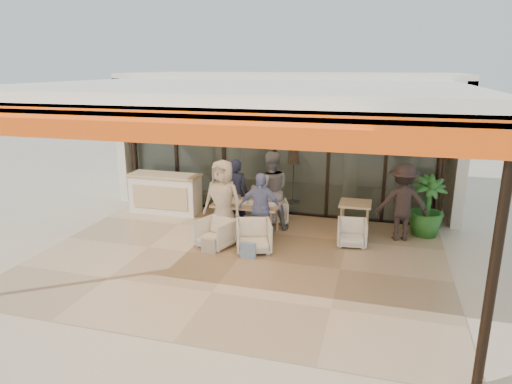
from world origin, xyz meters
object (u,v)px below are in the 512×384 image
chair_far_left (242,205)px  side_table (355,207)px  diner_periwinkle (260,208)px  chair_far_right (275,210)px  chair_near_right (254,235)px  diner_cream (223,200)px  standing_woman (402,203)px  dining_table (247,205)px  chair_near_left (215,232)px  diner_navy (236,193)px  host_counter (165,193)px  diner_grey (270,191)px  side_chair (352,232)px  potted_palm (427,207)px

chair_far_left → side_table: (2.77, -0.29, 0.28)m
diner_periwinkle → chair_far_right: bearing=86.6°
chair_near_right → side_table: (1.93, 1.61, 0.27)m
diner_cream → standing_woman: size_ratio=1.03×
chair_far_right → side_table: 1.98m
dining_table → chair_near_right: dining_table is taller
chair_near_left → diner_periwinkle: 1.07m
diner_periwinkle → side_table: (1.93, 1.11, -0.14)m
diner_navy → side_table: 2.78m
host_counter → chair_near_left: bearing=-41.8°
side_table → standing_woman: (0.99, -0.13, 0.23)m
dining_table → chair_far_right: bearing=65.7°
host_counter → diner_periwinkle: (2.91, -1.35, 0.25)m
side_table → standing_woman: size_ratio=0.43×
diner_cream → side_table: size_ratio=2.40×
standing_woman → side_table: bearing=-16.6°
chair_near_left → diner_grey: bearing=77.5°
diner_periwinkle → side_chair: (1.93, 0.36, -0.47)m
chair_near_right → standing_woman: size_ratio=0.42×
dining_table → side_table: (2.35, 0.66, -0.05)m
chair_near_right → side_table: side_table is taller
chair_far_left → diner_navy: diner_navy is taller
diner_navy → standing_woman: (3.76, 0.08, 0.04)m
diner_periwinkle → standing_woman: standing_woman is taller
diner_grey → standing_woman: diner_grey is taller
chair_near_left → host_counter: bearing=156.7°
chair_far_left → diner_periwinkle: (0.84, -1.40, 0.42)m
dining_table → side_table: dining_table is taller
chair_near_left → side_chair: size_ratio=1.09×
diner_navy → side_table: bearing=179.5°
chair_near_right → side_table: size_ratio=0.98×
host_counter → diner_cream: diner_cream is taller
chair_near_left → side_chair: bearing=35.8°
side_chair → potted_palm: (1.54, 1.05, 0.38)m
host_counter → diner_navy: (2.07, -0.45, 0.29)m
dining_table → chair_near_left: (-0.41, -0.96, -0.35)m
diner_periwinkle → side_table: size_ratio=2.10×
chair_near_right → chair_far_right: bearing=70.2°
chair_far_left → chair_near_left: size_ratio=1.06×
host_counter → dining_table: bearing=-19.8°
chair_far_right → potted_palm: bearing=160.9°
chair_near_right → standing_woman: (2.92, 1.48, 0.50)m
diner_grey → diner_navy: bearing=-19.2°
chair_far_left → side_chair: (2.77, -1.04, -0.05)m
host_counter → potted_palm: bearing=0.5°
chair_far_right → diner_grey: bearing=70.7°
host_counter → diner_periwinkle: bearing=-24.9°
side_table → chair_far_right: bearing=171.5°
chair_far_right → diner_periwinkle: size_ratio=0.39×
diner_grey → diner_cream: bearing=27.8°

